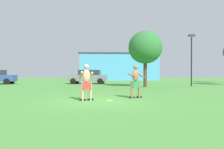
{
  "coord_description": "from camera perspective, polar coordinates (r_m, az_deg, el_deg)",
  "views": [
    {
      "loc": [
        0.44,
        -10.23,
        1.36
      ],
      "look_at": [
        0.83,
        0.65,
        1.23
      ],
      "focal_mm": 35.01,
      "sensor_mm": 36.0,
      "label": 1
    }
  ],
  "objects": [
    {
      "name": "player_in_red",
      "position": [
        10.38,
        -6.68,
        -1.76
      ],
      "size": [
        0.72,
        0.72,
        1.72
      ],
      "color": "black",
      "rests_on": "ground_plane"
    },
    {
      "name": "player_with_cap",
      "position": [
        11.32,
        6.16,
        -1.38
      ],
      "size": [
        0.84,
        0.72,
        1.72
      ],
      "color": "black",
      "rests_on": "ground_plane"
    },
    {
      "name": "outbuilding_behind_lot",
      "position": [
        37.9,
        1.69,
        2.04
      ],
      "size": [
        13.26,
        6.95,
        4.49
      ],
      "color": "#4C9ED1",
      "rests_on": "ground_plane"
    },
    {
      "name": "tree_behind_players",
      "position": [
        19.93,
        8.68,
        6.97
      ],
      "size": [
        3.02,
        3.02,
        5.03
      ],
      "color": "#4C3823",
      "rests_on": "ground_plane"
    },
    {
      "name": "frisbee",
      "position": [
        10.34,
        -0.72,
        -6.79
      ],
      "size": [
        0.29,
        0.29,
        0.03
      ],
      "primitive_type": "cylinder",
      "color": "yellow",
      "rests_on": "ground_plane"
    },
    {
      "name": "ground_plane",
      "position": [
        10.33,
        -4.52,
        -6.87
      ],
      "size": [
        80.0,
        80.0,
        0.0
      ],
      "primitive_type": "plane",
      "color": "#4C8E3D"
    },
    {
      "name": "lamp_post",
      "position": [
        21.97,
        20.05,
        5.1
      ],
      "size": [
        0.6,
        0.24,
        4.89
      ],
      "color": "black",
      "rests_on": "ground_plane"
    },
    {
      "name": "car_gray_mid_lot",
      "position": [
        25.09,
        -6.16,
        -0.54
      ],
      "size": [
        4.47,
        2.4,
        1.58
      ],
      "color": "slate",
      "rests_on": "ground_plane"
    }
  ]
}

